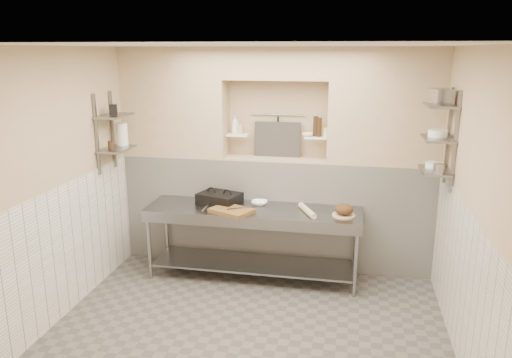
% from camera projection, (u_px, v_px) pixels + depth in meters
% --- Properties ---
extents(floor, '(4.00, 3.90, 0.10)m').
position_uv_depth(floor, '(248.00, 334.00, 5.09)').
color(floor, '#5B5651').
rests_on(floor, ground).
extents(ceiling, '(4.00, 3.90, 0.10)m').
position_uv_depth(ceiling, '(247.00, 39.00, 4.36)').
color(ceiling, silver).
rests_on(ceiling, ground).
extents(wall_left, '(0.10, 3.90, 2.80)m').
position_uv_depth(wall_left, '(52.00, 187.00, 5.11)').
color(wall_left, tan).
rests_on(wall_left, ground).
extents(wall_right, '(0.10, 3.90, 2.80)m').
position_uv_depth(wall_right, '(477.00, 211.00, 4.35)').
color(wall_right, tan).
rests_on(wall_right, ground).
extents(wall_back, '(4.00, 0.10, 2.80)m').
position_uv_depth(wall_back, '(279.00, 155.00, 6.63)').
color(wall_back, tan).
rests_on(wall_back, ground).
extents(wall_front, '(4.00, 0.10, 2.80)m').
position_uv_depth(wall_front, '(174.00, 297.00, 2.83)').
color(wall_front, tan).
rests_on(wall_front, ground).
extents(backwall_lower, '(4.00, 0.40, 1.40)m').
position_uv_depth(backwall_lower, '(275.00, 211.00, 6.56)').
color(backwall_lower, white).
rests_on(backwall_lower, floor).
extents(alcove_sill, '(1.30, 0.40, 0.02)m').
position_uv_depth(alcove_sill, '(276.00, 158.00, 6.39)').
color(alcove_sill, tan).
rests_on(alcove_sill, backwall_lower).
extents(backwall_pillar_left, '(1.35, 0.40, 1.40)m').
position_uv_depth(backwall_pillar_left, '(175.00, 102.00, 6.46)').
color(backwall_pillar_left, tan).
rests_on(backwall_pillar_left, backwall_lower).
extents(backwall_pillar_right, '(1.35, 0.40, 1.40)m').
position_uv_depth(backwall_pillar_right, '(386.00, 107.00, 5.97)').
color(backwall_pillar_right, tan).
rests_on(backwall_pillar_right, backwall_lower).
extents(backwall_header, '(1.30, 0.40, 0.40)m').
position_uv_depth(backwall_header, '(277.00, 63.00, 6.09)').
color(backwall_header, tan).
rests_on(backwall_header, backwall_lower).
extents(wainscot_left, '(0.02, 3.90, 1.40)m').
position_uv_depth(wainscot_left, '(64.00, 251.00, 5.27)').
color(wainscot_left, white).
rests_on(wainscot_left, floor).
extents(wainscot_right, '(0.02, 3.90, 1.40)m').
position_uv_depth(wainscot_right, '(462.00, 284.00, 4.53)').
color(wainscot_right, white).
rests_on(wainscot_right, floor).
extents(alcove_shelf_left, '(0.28, 0.16, 0.02)m').
position_uv_depth(alcove_shelf_left, '(238.00, 135.00, 6.41)').
color(alcove_shelf_left, white).
rests_on(alcove_shelf_left, backwall_lower).
extents(alcove_shelf_right, '(0.28, 0.16, 0.02)m').
position_uv_depth(alcove_shelf_right, '(316.00, 137.00, 6.22)').
color(alcove_shelf_right, white).
rests_on(alcove_shelf_right, backwall_lower).
extents(utensil_rail, '(0.70, 0.02, 0.02)m').
position_uv_depth(utensil_rail, '(278.00, 115.00, 6.41)').
color(utensil_rail, gray).
rests_on(utensil_rail, wall_back).
extents(hanging_steel, '(0.02, 0.02, 0.30)m').
position_uv_depth(hanging_steel, '(278.00, 128.00, 6.44)').
color(hanging_steel, black).
rests_on(hanging_steel, utensil_rail).
extents(splash_panel, '(0.60, 0.08, 0.45)m').
position_uv_depth(splash_panel, '(277.00, 139.00, 6.42)').
color(splash_panel, '#383330').
rests_on(splash_panel, alcove_sill).
extents(shelf_rail_left_a, '(0.03, 0.03, 0.95)m').
position_uv_depth(shelf_rail_left_a, '(113.00, 130.00, 6.18)').
color(shelf_rail_left_a, slate).
rests_on(shelf_rail_left_a, wall_left).
extents(shelf_rail_left_b, '(0.03, 0.03, 0.95)m').
position_uv_depth(shelf_rail_left_b, '(97.00, 135.00, 5.80)').
color(shelf_rail_left_b, slate).
rests_on(shelf_rail_left_b, wall_left).
extents(wall_shelf_left_lower, '(0.30, 0.50, 0.02)m').
position_uv_depth(wall_shelf_left_lower, '(117.00, 149.00, 6.02)').
color(wall_shelf_left_lower, slate).
rests_on(wall_shelf_left_lower, wall_left).
extents(wall_shelf_left_upper, '(0.30, 0.50, 0.03)m').
position_uv_depth(wall_shelf_left_upper, '(114.00, 116.00, 5.91)').
color(wall_shelf_left_upper, slate).
rests_on(wall_shelf_left_upper, wall_left).
extents(shelf_rail_right_a, '(0.03, 0.03, 1.05)m').
position_uv_depth(shelf_rail_right_a, '(448.00, 136.00, 5.43)').
color(shelf_rail_right_a, slate).
rests_on(shelf_rail_right_a, wall_right).
extents(shelf_rail_right_b, '(0.03, 0.03, 1.05)m').
position_uv_depth(shelf_rail_right_b, '(455.00, 142.00, 5.05)').
color(shelf_rail_right_b, slate).
rests_on(shelf_rail_right_b, wall_right).
extents(wall_shelf_right_lower, '(0.30, 0.50, 0.02)m').
position_uv_depth(wall_shelf_right_lower, '(435.00, 171.00, 5.36)').
color(wall_shelf_right_lower, slate).
rests_on(wall_shelf_right_lower, wall_right).
extents(wall_shelf_right_mid, '(0.30, 0.50, 0.02)m').
position_uv_depth(wall_shelf_right_mid, '(438.00, 139.00, 5.27)').
color(wall_shelf_right_mid, slate).
rests_on(wall_shelf_right_mid, wall_right).
extents(wall_shelf_right_upper, '(0.30, 0.50, 0.03)m').
position_uv_depth(wall_shelf_right_upper, '(441.00, 105.00, 5.18)').
color(wall_shelf_right_upper, slate).
rests_on(wall_shelf_right_upper, wall_right).
extents(prep_table, '(2.60, 0.70, 0.90)m').
position_uv_depth(prep_table, '(253.00, 229.00, 6.08)').
color(prep_table, gray).
rests_on(prep_table, floor).
extents(panini_press, '(0.58, 0.49, 0.13)m').
position_uv_depth(panini_press, '(220.00, 198.00, 6.20)').
color(panini_press, black).
rests_on(panini_press, prep_table).
extents(cutting_board, '(0.57, 0.50, 0.04)m').
position_uv_depth(cutting_board, '(231.00, 210.00, 5.88)').
color(cutting_board, brown).
rests_on(cutting_board, prep_table).
extents(knife_blade, '(0.25, 0.18, 0.01)m').
position_uv_depth(knife_blade, '(238.00, 208.00, 5.88)').
color(knife_blade, gray).
rests_on(knife_blade, cutting_board).
extents(tongs, '(0.03, 0.27, 0.03)m').
position_uv_depth(tongs, '(206.00, 207.00, 5.89)').
color(tongs, gray).
rests_on(tongs, cutting_board).
extents(mixing_bowl, '(0.20, 0.20, 0.05)m').
position_uv_depth(mixing_bowl, '(259.00, 203.00, 6.17)').
color(mixing_bowl, white).
rests_on(mixing_bowl, prep_table).
extents(rolling_pin, '(0.26, 0.44, 0.07)m').
position_uv_depth(rolling_pin, '(307.00, 211.00, 5.84)').
color(rolling_pin, beige).
rests_on(rolling_pin, prep_table).
extents(bread_board, '(0.26, 0.26, 0.02)m').
position_uv_depth(bread_board, '(344.00, 215.00, 5.76)').
color(bread_board, beige).
rests_on(bread_board, prep_table).
extents(bread_loaf, '(0.22, 0.22, 0.13)m').
position_uv_depth(bread_loaf, '(344.00, 209.00, 5.74)').
color(bread_loaf, '#4C2D19').
rests_on(bread_loaf, bread_board).
extents(bottle_soap, '(0.10, 0.10, 0.24)m').
position_uv_depth(bottle_soap, '(235.00, 125.00, 6.38)').
color(bottle_soap, white).
rests_on(bottle_soap, alcove_shelf_left).
extents(jar_alcove, '(0.08, 0.08, 0.12)m').
position_uv_depth(jar_alcove, '(240.00, 129.00, 6.38)').
color(jar_alcove, tan).
rests_on(jar_alcove, alcove_shelf_left).
extents(bowl_alcove, '(0.15, 0.15, 0.04)m').
position_uv_depth(bowl_alcove, '(307.00, 135.00, 6.21)').
color(bowl_alcove, white).
rests_on(bowl_alcove, alcove_shelf_right).
extents(condiment_a, '(0.07, 0.07, 0.24)m').
position_uv_depth(condiment_a, '(319.00, 127.00, 6.17)').
color(condiment_a, black).
rests_on(condiment_a, alcove_shelf_right).
extents(condiment_b, '(0.06, 0.06, 0.25)m').
position_uv_depth(condiment_b, '(316.00, 126.00, 6.20)').
color(condiment_b, black).
rests_on(condiment_b, alcove_shelf_right).
extents(condiment_c, '(0.06, 0.06, 0.11)m').
position_uv_depth(condiment_c, '(325.00, 132.00, 6.21)').
color(condiment_c, white).
rests_on(condiment_c, alcove_shelf_right).
extents(jug_left, '(0.14, 0.14, 0.28)m').
position_uv_depth(jug_left, '(122.00, 134.00, 6.14)').
color(jug_left, white).
rests_on(jug_left, wall_shelf_left_lower).
extents(jar_left, '(0.07, 0.07, 0.11)m').
position_uv_depth(jar_left, '(111.00, 146.00, 5.87)').
color(jar_left, black).
rests_on(jar_left, wall_shelf_left_lower).
extents(box_left_upper, '(0.12, 0.12, 0.12)m').
position_uv_depth(box_left_upper, '(113.00, 110.00, 5.89)').
color(box_left_upper, black).
rests_on(box_left_upper, wall_shelf_left_upper).
extents(bowl_right, '(0.18, 0.18, 0.05)m').
position_uv_depth(bowl_right, '(434.00, 165.00, 5.45)').
color(bowl_right, white).
rests_on(bowl_right, wall_shelf_right_lower).
extents(canister_right, '(0.11, 0.11, 0.11)m').
position_uv_depth(canister_right, '(439.00, 169.00, 5.13)').
color(canister_right, gray).
rests_on(canister_right, wall_shelf_right_lower).
extents(bowl_right_mid, '(0.20, 0.20, 0.07)m').
position_uv_depth(bowl_right_mid, '(438.00, 133.00, 5.30)').
color(bowl_right_mid, white).
rests_on(bowl_right_mid, wall_shelf_right_mid).
extents(basket_right, '(0.26, 0.29, 0.15)m').
position_uv_depth(basket_right, '(441.00, 96.00, 5.23)').
color(basket_right, gray).
rests_on(basket_right, wall_shelf_right_upper).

